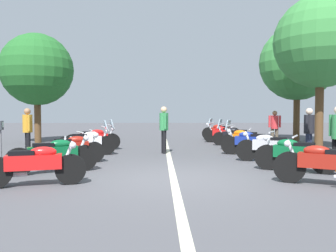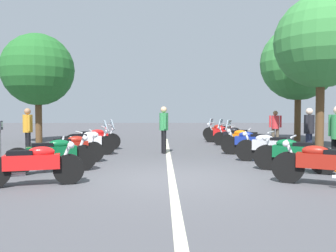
{
  "view_description": "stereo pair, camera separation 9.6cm",
  "coord_description": "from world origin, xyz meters",
  "views": [
    {
      "loc": [
        -7.61,
        0.31,
        1.51
      ],
      "look_at": [
        5.08,
        0.0,
        0.99
      ],
      "focal_mm": 36.37,
      "sensor_mm": 36.0,
      "label": 1
    },
    {
      "loc": [
        -7.61,
        0.21,
        1.51
      ],
      "look_at": [
        5.08,
        0.0,
        0.99
      ],
      "focal_mm": 36.37,
      "sensor_mm": 36.0,
      "label": 2
    }
  ],
  "objects": [
    {
      "name": "roadside_tree_1",
      "position": [
        9.26,
        6.32,
        3.57
      ],
      "size": [
        3.5,
        3.5,
        5.34
      ],
      "color": "brown",
      "rests_on": "ground_plane"
    },
    {
      "name": "motorcycle_right_row_5",
      "position": [
        7.35,
        -3.04,
        0.46
      ],
      "size": [
        1.09,
        1.95,
        1.2
      ],
      "rotation": [
        0.0,
        0.0,
        1.12
      ],
      "color": "black",
      "rests_on": "ground_plane"
    },
    {
      "name": "ground_plane",
      "position": [
        0.0,
        0.0,
        0.0
      ],
      "size": [
        80.0,
        80.0,
        0.0
      ],
      "primitive_type": "plane",
      "color": "#4C4C51"
    },
    {
      "name": "roadside_tree_0",
      "position": [
        5.59,
        -5.95,
        4.22
      ],
      "size": [
        3.59,
        3.59,
        6.03
      ],
      "color": "brown",
      "rests_on": "ground_plane"
    },
    {
      "name": "bystander_1",
      "position": [
        4.73,
        0.16,
        1.0
      ],
      "size": [
        0.52,
        0.32,
        1.71
      ],
      "rotation": [
        0.0,
        0.0,
        4.92
      ],
      "color": "black",
      "rests_on": "ground_plane"
    },
    {
      "name": "motorcycle_right_row_3",
      "position": [
        4.15,
        -2.88,
        0.46
      ],
      "size": [
        1.02,
        2.02,
        1.01
      ],
      "rotation": [
        0.0,
        0.0,
        1.18
      ],
      "color": "black",
      "rests_on": "ground_plane"
    },
    {
      "name": "bystander_3",
      "position": [
        4.1,
        4.83,
        0.96
      ],
      "size": [
        0.46,
        0.33,
        1.64
      ],
      "rotation": [
        0.0,
        0.0,
        2.14
      ],
      "color": "black",
      "rests_on": "ground_plane"
    },
    {
      "name": "bystander_0",
      "position": [
        3.27,
        -4.53,
        0.96
      ],
      "size": [
        0.41,
        0.39,
        1.64
      ],
      "rotation": [
        0.0,
        0.0,
        3.97
      ],
      "color": "#1E2338",
      "rests_on": "ground_plane"
    },
    {
      "name": "parking_meter",
      "position": [
        0.82,
        4.23,
        0.9
      ],
      "size": [
        0.2,
        0.15,
        1.29
      ],
      "rotation": [
        0.0,
        0.0,
        -1.42
      ],
      "color": "slate",
      "rests_on": "ground_plane"
    },
    {
      "name": "motorcycle_left_row_4",
      "position": [
        5.79,
        2.92,
        0.47
      ],
      "size": [
        0.96,
        2.11,
        1.22
      ],
      "rotation": [
        0.0,
        0.0,
        -1.22
      ],
      "color": "black",
      "rests_on": "ground_plane"
    },
    {
      "name": "motorcycle_right_row_1",
      "position": [
        0.84,
        -3.08,
        0.46
      ],
      "size": [
        1.12,
        1.81,
        1.01
      ],
      "rotation": [
        0.0,
        0.0,
        1.05
      ],
      "color": "black",
      "rests_on": "ground_plane"
    },
    {
      "name": "motorcycle_left_row_2",
      "position": [
        2.42,
        2.91,
        0.45
      ],
      "size": [
        0.83,
        1.94,
        0.99
      ],
      "rotation": [
        0.0,
        0.0,
        -1.28
      ],
      "color": "black",
      "rests_on": "ground_plane"
    },
    {
      "name": "motorcycle_left_row_3",
      "position": [
        4.17,
        2.84,
        0.48
      ],
      "size": [
        0.86,
        2.01,
        1.23
      ],
      "rotation": [
        0.0,
        0.0,
        -1.26
      ],
      "color": "black",
      "rests_on": "ground_plane"
    },
    {
      "name": "motorcycle_right_row_7",
      "position": [
        10.65,
        -2.98,
        0.47
      ],
      "size": [
        0.95,
        2.0,
        1.02
      ],
      "rotation": [
        0.0,
        0.0,
        1.22
      ],
      "color": "black",
      "rests_on": "ground_plane"
    },
    {
      "name": "bystander_4",
      "position": [
        7.21,
        -4.75,
        0.91
      ],
      "size": [
        0.32,
        0.52,
        1.57
      ],
      "rotation": [
        0.0,
        0.0,
        6.06
      ],
      "color": "brown",
      "rests_on": "ground_plane"
    },
    {
      "name": "motorcycle_left_row_0",
      "position": [
        -0.7,
        2.84,
        0.45
      ],
      "size": [
        0.8,
        2.02,
        0.99
      ],
      "rotation": [
        0.0,
        0.0,
        -1.31
      ],
      "color": "black",
      "rests_on": "ground_plane"
    },
    {
      "name": "lane_centre_stripe",
      "position": [
        3.3,
        0.0,
        0.0
      ],
      "size": [
        16.2,
        0.16,
        0.01
      ],
      "primitive_type": "cube",
      "color": "beige",
      "rests_on": "ground_plane"
    },
    {
      "name": "motorcycle_right_row_6",
      "position": [
        8.98,
        -2.8,
        0.46
      ],
      "size": [
        1.04,
        1.88,
        1.2
      ],
      "rotation": [
        0.0,
        0.0,
        1.13
      ],
      "color": "black",
      "rests_on": "ground_plane"
    },
    {
      "name": "motorcycle_right_row_4",
      "position": [
        5.64,
        -3.0,
        0.46
      ],
      "size": [
        1.16,
        1.78,
        1.2
      ],
      "rotation": [
        0.0,
        0.0,
        1.02
      ],
      "color": "black",
      "rests_on": "ground_plane"
    },
    {
      "name": "motorcycle_right_row_0",
      "position": [
        -0.81,
        -3.06,
        0.46
      ],
      "size": [
        1.14,
        1.89,
        1.01
      ],
      "rotation": [
        0.0,
        0.0,
        1.06
      ],
      "color": "black",
      "rests_on": "ground_plane"
    },
    {
      "name": "motorcycle_left_row_1",
      "position": [
        0.79,
        2.92,
        0.47
      ],
      "size": [
        1.14,
        2.03,
        1.01
      ],
      "rotation": [
        0.0,
        0.0,
        -1.11
      ],
      "color": "black",
      "rests_on": "ground_plane"
    },
    {
      "name": "roadside_tree_2",
      "position": [
        9.7,
        -6.72,
        4.0
      ],
      "size": [
        3.81,
        3.81,
        5.92
      ],
      "color": "brown",
      "rests_on": "ground_plane"
    },
    {
      "name": "motorcycle_right_row_2",
      "position": [
        2.54,
        -3.03,
        0.46
      ],
      "size": [
        0.93,
        2.02,
        1.01
      ],
      "rotation": [
        0.0,
        0.0,
        1.24
      ],
      "color": "black",
      "rests_on": "ground_plane"
    }
  ]
}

